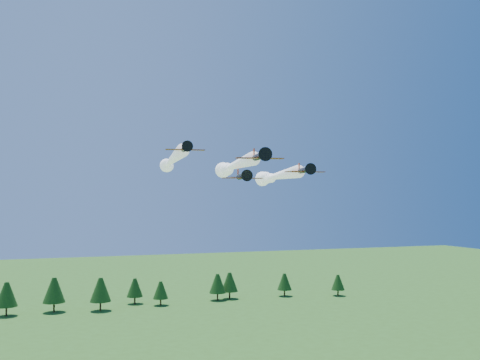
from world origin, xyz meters
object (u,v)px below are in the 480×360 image
object	(u,v)px
plane_right	(276,176)
plane_lead	(234,166)
plane_left	(171,161)
plane_slot	(242,177)

from	to	relation	value
plane_right	plane_lead	bearing A→B (deg)	-145.50
plane_lead	plane_left	distance (m)	19.62
plane_right	plane_slot	bearing A→B (deg)	-122.64
plane_left	plane_slot	world-z (taller)	plane_left
plane_left	plane_right	size ratio (longest dim) A/B	1.31
plane_lead	plane_right	world-z (taller)	plane_lead
plane_left	plane_right	distance (m)	25.10
plane_lead	plane_left	xyz separation A→B (m)	(-9.95, 16.79, 2.00)
plane_lead	plane_left	size ratio (longest dim) A/B	0.78
plane_lead	plane_slot	world-z (taller)	plane_lead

